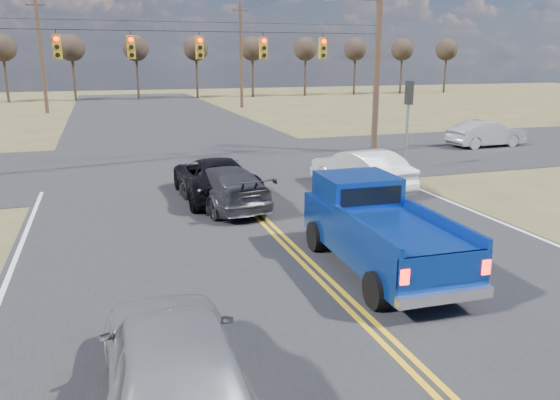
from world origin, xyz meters
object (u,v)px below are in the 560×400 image
object	(u,v)px
black_suv	(215,177)
dgrey_car_queue	(223,187)
silver_suv	(174,363)
white_car_queue	(361,170)
cross_car_east_near	(486,134)
pickup_truck	(378,229)

from	to	relation	value
black_suv	dgrey_car_queue	xyz separation A→B (m)	(0.00, -1.39, -0.03)
silver_suv	white_car_queue	bearing A→B (deg)	-125.56
black_suv	white_car_queue	bearing A→B (deg)	172.50
white_car_queue	cross_car_east_near	world-z (taller)	white_car_queue
pickup_truck	dgrey_car_queue	xyz separation A→B (m)	(-2.26, 6.56, -0.29)
dgrey_car_queue	cross_car_east_near	bearing A→B (deg)	-163.74
black_suv	white_car_queue	world-z (taller)	white_car_queue
black_suv	white_car_queue	size ratio (longest dim) A/B	1.11
white_car_queue	cross_car_east_near	bearing A→B (deg)	-157.14
silver_suv	black_suv	world-z (taller)	silver_suv
pickup_truck	cross_car_east_near	xyz separation A→B (m)	(14.49, 14.47, -0.26)
silver_suv	white_car_queue	world-z (taller)	silver_suv
silver_suv	black_suv	bearing A→B (deg)	-102.99
dgrey_car_queue	pickup_truck	bearing A→B (deg)	99.97
pickup_truck	dgrey_car_queue	bearing A→B (deg)	110.85
black_suv	dgrey_car_queue	bearing A→B (deg)	89.30
silver_suv	dgrey_car_queue	distance (m)	11.02
pickup_truck	white_car_queue	distance (m)	7.97
black_suv	cross_car_east_near	bearing A→B (deg)	-159.45
dgrey_car_queue	cross_car_east_near	distance (m)	18.52
silver_suv	white_car_queue	xyz separation A→B (m)	(8.46, 11.34, -0.04)
black_suv	cross_car_east_near	xyz separation A→B (m)	(16.75, 6.52, 0.00)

